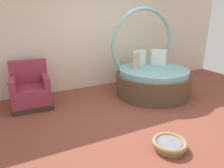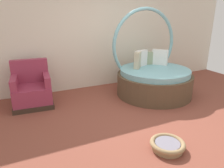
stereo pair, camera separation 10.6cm
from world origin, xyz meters
TOP-DOWN VIEW (x-y plane):
  - ground_plane at (0.00, 0.00)m, footprint 8.00×8.00m
  - back_wall at (0.00, 2.21)m, footprint 8.00×0.12m
  - round_daybed at (0.87, 1.03)m, footprint 1.78×1.78m
  - red_armchair at (-1.86, 1.57)m, footprint 0.85×0.85m
  - pet_basket at (-0.25, -0.94)m, footprint 0.51×0.51m

SIDE VIEW (x-z plane):
  - ground_plane at x=0.00m, z-range -0.02..0.00m
  - pet_basket at x=-0.25m, z-range 0.01..0.14m
  - red_armchair at x=-1.86m, z-range -0.14..0.80m
  - round_daybed at x=0.87m, z-range -0.60..1.43m
  - back_wall at x=0.00m, z-range 0.00..2.65m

